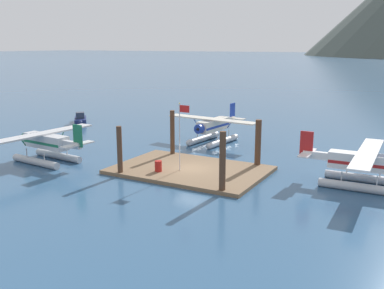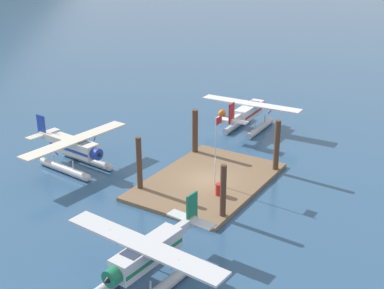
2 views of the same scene
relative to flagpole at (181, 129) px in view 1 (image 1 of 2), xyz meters
The scene contains 12 objects.
ground_plane 3.90m from the flagpole, 71.50° to the left, with size 1200.00×1200.00×0.00m, color #2D5175.
dock_platform 3.76m from the flagpole, 71.50° to the left, with size 12.37×8.32×0.30m, color brown.
piling_near_left 5.23m from the flagpole, 145.24° to the right, with size 0.42×0.42×4.07m, color #4C3323.
piling_near_right 5.98m from the flagpole, 29.55° to the right, with size 0.46×0.46×4.52m, color #4C3323.
piling_far_left 6.05m from the flagpole, 128.41° to the left, with size 0.43×0.43×4.41m, color #4C3323.
piling_far_right 6.97m from the flagpole, 45.04° to the left, with size 0.52×0.52×4.18m, color #4C3323.
flagpole is the anchor object (origin of this frame).
fuel_drum 3.57m from the flagpole, 142.47° to the right, with size 0.62×0.62×0.88m.
seaplane_cream_bow_left 12.41m from the flagpole, 104.11° to the left, with size 10.49×7.96×3.84m.
seaplane_silver_port_aft 12.94m from the flagpole, 168.15° to the right, with size 7.97×10.48×3.84m.
seaplane_white_stbd_fwd 14.06m from the flagpole, 15.07° to the left, with size 7.98×10.43×3.84m.
boat_navy_open_west 28.10m from the flagpole, 149.58° to the left, with size 3.94×4.12×1.50m.
Camera 1 is at (17.31, -30.84, 10.35)m, focal length 41.28 mm.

